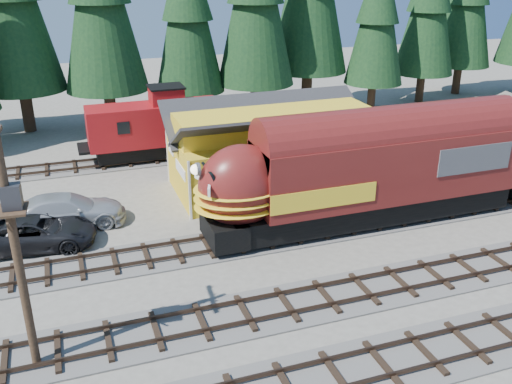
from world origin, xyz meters
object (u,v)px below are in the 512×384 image
object	(u,v)px
caboose	(156,127)
utility_pole	(14,234)
locomotive	(356,176)
pickup_truck_a	(36,233)
depot	(274,141)
pickup_truck_b	(67,211)

from	to	relation	value
caboose	utility_pole	bearing A→B (deg)	-111.41
locomotive	caboose	bearing A→B (deg)	119.62
caboose	pickup_truck_a	size ratio (longest dim) A/B	1.58
depot	pickup_truck_a	bearing A→B (deg)	-165.44
depot	pickup_truck_a	distance (m)	14.52
pickup_truck_b	depot	bearing A→B (deg)	-78.78
caboose	pickup_truck_a	bearing A→B (deg)	-125.68
pickup_truck_a	pickup_truck_b	size ratio (longest dim) A/B	0.95
pickup_truck_a	utility_pole	bearing A→B (deg)	-171.65
caboose	pickup_truck_a	world-z (taller)	caboose
locomotive	pickup_truck_a	bearing A→B (deg)	169.72
depot	pickup_truck_b	bearing A→B (deg)	-172.77
depot	utility_pole	distance (m)	19.03
locomotive	pickup_truck_b	xyz separation A→B (m)	(-14.41, 4.93, -1.91)
utility_pole	caboose	bearing A→B (deg)	72.69
depot	pickup_truck_b	xyz separation A→B (m)	(-12.37, -1.57, -2.08)
depot	utility_pole	xyz separation A→B (m)	(-13.89, -12.82, 2.19)
depot	locomotive	xyz separation A→B (m)	(2.04, -6.50, -0.17)
utility_pole	depot	bearing A→B (deg)	46.80
pickup_truck_a	pickup_truck_b	world-z (taller)	pickup_truck_b
depot	pickup_truck_a	size ratio (longest dim) A/B	2.22
caboose	pickup_truck_b	distance (m)	11.23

